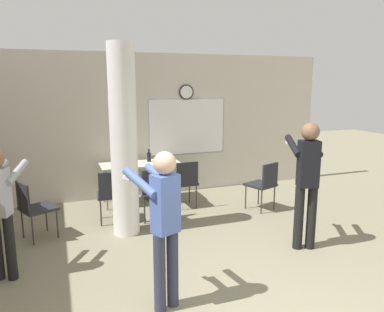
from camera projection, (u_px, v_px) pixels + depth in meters
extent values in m
cube|color=beige|center=(139.00, 126.00, 7.37)|extent=(8.00, 0.12, 2.80)
cylinder|color=black|center=(186.00, 92.00, 7.50)|extent=(0.30, 0.03, 0.30)
cylinder|color=white|center=(187.00, 92.00, 7.49)|extent=(0.25, 0.01, 0.25)
cube|color=#99999E|center=(187.00, 127.00, 7.65)|extent=(1.64, 0.01, 1.16)
cube|color=white|center=(187.00, 127.00, 7.65)|extent=(1.58, 0.02, 1.10)
cylinder|color=white|center=(124.00, 142.00, 5.42)|extent=(0.39, 0.39, 2.80)
cube|color=beige|center=(141.00, 164.00, 6.99)|extent=(1.47, 0.61, 0.03)
cylinder|color=gray|center=(107.00, 191.00, 6.61)|extent=(0.04, 0.04, 0.73)
cylinder|color=gray|center=(179.00, 184.00, 7.06)|extent=(0.04, 0.04, 0.73)
cylinder|color=gray|center=(103.00, 184.00, 7.07)|extent=(0.04, 0.04, 0.73)
cylinder|color=gray|center=(171.00, 177.00, 7.52)|extent=(0.04, 0.04, 0.73)
cylinder|color=black|center=(149.00, 157.00, 7.14)|extent=(0.08, 0.08, 0.17)
cylinder|color=black|center=(149.00, 151.00, 7.11)|extent=(0.03, 0.03, 0.07)
cube|color=#232328|center=(111.00, 195.00, 6.07)|extent=(0.48, 0.48, 0.04)
cube|color=#232328|center=(111.00, 185.00, 5.83)|extent=(0.40, 0.07, 0.40)
cylinder|color=#333333|center=(122.00, 204.00, 6.33)|extent=(0.02, 0.02, 0.43)
cylinder|color=#333333|center=(101.00, 206.00, 6.24)|extent=(0.02, 0.02, 0.43)
cylinder|color=#333333|center=(124.00, 211.00, 5.99)|extent=(0.02, 0.02, 0.43)
cylinder|color=#333333|center=(101.00, 213.00, 5.90)|extent=(0.02, 0.02, 0.43)
cube|color=#232328|center=(260.00, 185.00, 6.66)|extent=(0.57, 0.57, 0.04)
cube|color=#232328|center=(270.00, 175.00, 6.47)|extent=(0.38, 0.17, 0.40)
cylinder|color=#333333|center=(258.00, 193.00, 6.96)|extent=(0.02, 0.02, 0.43)
cylinder|color=#333333|center=(246.00, 197.00, 6.73)|extent=(0.02, 0.02, 0.43)
cylinder|color=#333333|center=(274.00, 198.00, 6.69)|extent=(0.02, 0.02, 0.43)
cylinder|color=#333333|center=(261.00, 202.00, 6.46)|extent=(0.02, 0.02, 0.43)
cube|color=#232328|center=(160.00, 197.00, 5.93)|extent=(0.56, 0.56, 0.04)
cube|color=#232328|center=(153.00, 181.00, 6.04)|extent=(0.38, 0.15, 0.40)
cylinder|color=#333333|center=(157.00, 217.00, 5.73)|extent=(0.02, 0.02, 0.43)
cylinder|color=#333333|center=(176.00, 212.00, 5.95)|extent=(0.02, 0.02, 0.43)
cylinder|color=#333333|center=(145.00, 211.00, 6.00)|extent=(0.02, 0.02, 0.43)
cylinder|color=#333333|center=(163.00, 206.00, 6.22)|extent=(0.02, 0.02, 0.43)
cube|color=#232328|center=(39.00, 209.00, 5.41)|extent=(0.59, 0.59, 0.04)
cube|color=#232328|center=(23.00, 197.00, 5.22)|extent=(0.20, 0.37, 0.40)
cylinder|color=#333333|center=(57.00, 224.00, 5.45)|extent=(0.02, 0.02, 0.43)
cylinder|color=#333333|center=(46.00, 218.00, 5.70)|extent=(0.02, 0.02, 0.43)
cylinder|color=#333333|center=(33.00, 231.00, 5.20)|extent=(0.02, 0.02, 0.43)
cylinder|color=#333333|center=(22.00, 224.00, 5.45)|extent=(0.02, 0.02, 0.43)
cube|color=#232328|center=(184.00, 183.00, 6.80)|extent=(0.44, 0.44, 0.04)
cube|color=#232328|center=(187.00, 173.00, 6.57)|extent=(0.40, 0.03, 0.40)
cylinder|color=#333333|center=(189.00, 191.00, 7.08)|extent=(0.02, 0.02, 0.43)
cylinder|color=#333333|center=(171.00, 193.00, 6.95)|extent=(0.02, 0.02, 0.43)
cylinder|color=#333333|center=(196.00, 197.00, 6.74)|extent=(0.02, 0.02, 0.43)
cylinder|color=#333333|center=(177.00, 199.00, 6.62)|extent=(0.02, 0.02, 0.43)
cylinder|color=#2D3347|center=(173.00, 268.00, 3.77)|extent=(0.12, 0.12, 0.81)
cylinder|color=#2D3347|center=(160.00, 273.00, 3.66)|extent=(0.12, 0.12, 0.81)
cube|color=#4C66AD|center=(165.00, 204.00, 3.58)|extent=(0.29, 0.26, 0.58)
sphere|color=#D8AD8C|center=(165.00, 163.00, 3.50)|extent=(0.22, 0.22, 0.22)
cylinder|color=#4C66AD|center=(161.00, 178.00, 3.80)|extent=(0.27, 0.51, 0.23)
cylinder|color=#4C66AD|center=(140.00, 182.00, 3.63)|extent=(0.27, 0.51, 0.23)
cube|color=white|center=(127.00, 178.00, 3.80)|extent=(0.08, 0.13, 0.04)
cylinder|color=black|center=(10.00, 248.00, 4.27)|extent=(0.11, 0.11, 0.77)
cylinder|color=#99999E|center=(17.00, 172.00, 4.33)|extent=(0.25, 0.48, 0.22)
cylinder|color=black|center=(311.00, 218.00, 5.08)|extent=(0.13, 0.13, 0.88)
cylinder|color=black|center=(299.00, 218.00, 5.07)|extent=(0.13, 0.13, 0.88)
cube|color=black|center=(308.00, 164.00, 4.93)|extent=(0.31, 0.27, 0.62)
sphere|color=brown|center=(310.00, 132.00, 4.85)|extent=(0.24, 0.24, 0.24)
cylinder|color=black|center=(313.00, 146.00, 5.14)|extent=(0.26, 0.55, 0.25)
cylinder|color=black|center=(293.00, 146.00, 5.13)|extent=(0.26, 0.55, 0.25)
cube|color=white|center=(288.00, 143.00, 5.37)|extent=(0.07, 0.13, 0.04)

